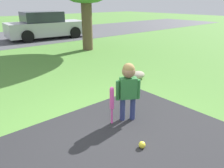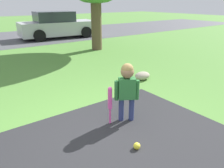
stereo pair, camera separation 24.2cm
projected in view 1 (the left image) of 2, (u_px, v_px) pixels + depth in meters
The scene contains 6 objects.
ground_plane at pixel (97, 141), 3.13m from camera, with size 60.00×60.00×0.00m, color #518438.
child at pixel (128, 84), 3.47m from camera, with size 0.35×0.27×0.99m.
baseball_bat at pixel (112, 100), 3.44m from camera, with size 0.07×0.07×0.64m.
sports_ball at pixel (142, 145), 2.97m from camera, with size 0.09×0.09×0.09m.
parked_car at pixel (46, 26), 11.57m from camera, with size 4.17×2.15×1.37m.
edging_rock at pixel (137, 75), 5.59m from camera, with size 0.44×0.30×0.20m.
Camera 1 is at (-1.54, -2.15, 1.88)m, focal length 35.00 mm.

